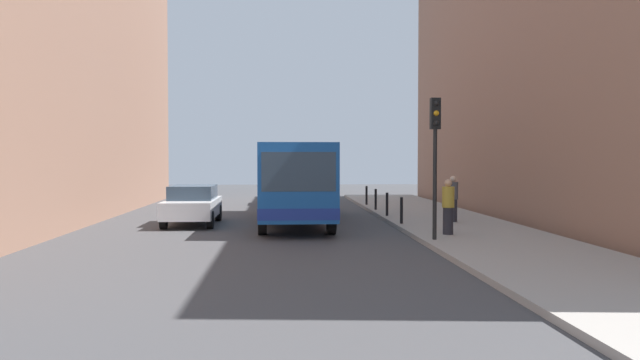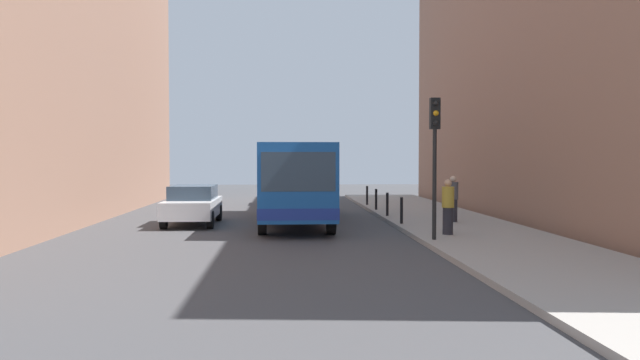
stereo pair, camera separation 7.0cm
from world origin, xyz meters
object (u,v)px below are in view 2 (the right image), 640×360
(bollard_far, at_px, (376,199))
(traffic_light, at_px, (435,141))
(bus, at_px, (294,178))
(bollard_near, at_px, (402,210))
(bollard_farthest, at_px, (367,195))
(car_behind_bus, at_px, (283,190))
(car_beside_bus, at_px, (193,204))
(pedestrian_mid_sidewalk, at_px, (453,199))
(pedestrian_near_signal, at_px, (448,207))
(bollard_mid, at_px, (387,204))

(bollard_far, bearing_deg, traffic_light, -89.47)
(bus, xyz_separation_m, bollard_near, (3.86, -2.14, -1.10))
(bus, height_order, bollard_farthest, bus)
(bollard_farthest, bearing_deg, bus, -118.06)
(traffic_light, bearing_deg, bollard_farthest, 90.41)
(bus, height_order, car_behind_bus, bus)
(bollard_near, xyz_separation_m, bollard_far, (0.00, 6.25, 0.00))
(car_behind_bus, relative_size, bollard_farthest, 4.65)
(car_beside_bus, xyz_separation_m, pedestrian_mid_sidewalk, (9.71, -1.05, 0.22))
(car_beside_bus, distance_m, traffic_light, 10.17)
(bus, bearing_deg, pedestrian_near_signal, 129.84)
(car_beside_bus, height_order, bollard_far, car_beside_bus)
(bollard_farthest, bearing_deg, pedestrian_near_signal, -86.35)
(bollard_mid, distance_m, bollard_far, 3.13)
(bollard_far, distance_m, bollard_farthest, 3.13)
(bollard_mid, relative_size, bollard_farthest, 1.00)
(bus, distance_m, car_beside_bus, 3.97)
(car_behind_bus, height_order, pedestrian_mid_sidewalk, pedestrian_mid_sidewalk)
(bollard_near, height_order, pedestrian_mid_sidewalk, pedestrian_mid_sidewalk)
(bollard_farthest, bearing_deg, traffic_light, -89.59)
(car_beside_bus, distance_m, car_behind_bus, 11.00)
(traffic_light, relative_size, bollard_near, 4.32)
(pedestrian_near_signal, bearing_deg, bollard_mid, -15.87)
(bus, xyz_separation_m, bollard_farthest, (3.86, 7.24, -1.10))
(bus, bearing_deg, car_beside_bus, 7.82)
(traffic_light, bearing_deg, pedestrian_near_signal, 59.32)
(bollard_mid, bearing_deg, bollard_far, 90.00)
(bus, bearing_deg, pedestrian_mid_sidewalk, 164.21)
(bollard_farthest, bearing_deg, car_beside_bus, -134.55)
(pedestrian_mid_sidewalk, bearing_deg, pedestrian_near_signal, -95.68)
(bus, xyz_separation_m, bollard_far, (3.86, 4.12, -1.10))
(car_behind_bus, xyz_separation_m, bollard_farthest, (4.25, -2.64, -0.16))
(bollard_near, bearing_deg, bollard_far, 90.00)
(car_beside_bus, height_order, pedestrian_mid_sidewalk, pedestrian_mid_sidewalk)
(car_beside_bus, height_order, bollard_farthest, car_beside_bus)
(bollard_near, height_order, bollard_far, same)
(car_behind_bus, relative_size, pedestrian_near_signal, 2.58)
(bus, distance_m, pedestrian_near_signal, 7.26)
(bollard_mid, xyz_separation_m, pedestrian_near_signal, (0.81, -6.50, 0.38))
(car_beside_bus, relative_size, traffic_light, 1.07)
(traffic_light, distance_m, bollard_farthest, 14.16)
(bus, bearing_deg, bollard_mid, -166.13)
(traffic_light, relative_size, bollard_far, 4.32)
(bollard_farthest, relative_size, pedestrian_near_signal, 0.56)
(car_beside_bus, relative_size, bollard_far, 4.63)
(car_behind_bus, relative_size, pedestrian_mid_sidewalk, 2.58)
(car_behind_bus, relative_size, bollard_far, 4.65)
(bus, bearing_deg, car_behind_bus, -88.27)
(car_behind_bus, xyz_separation_m, pedestrian_mid_sidewalk, (6.28, -11.50, 0.22))
(car_behind_bus, xyz_separation_m, bollard_mid, (4.25, -8.90, -0.16))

